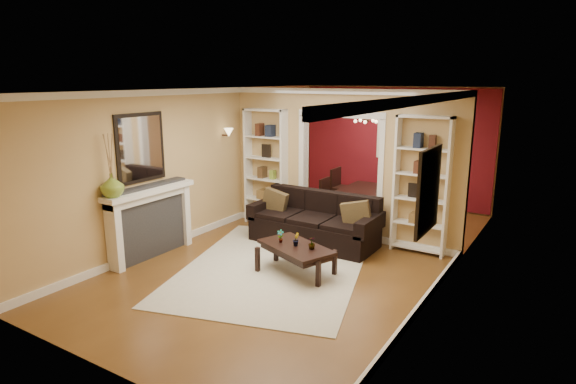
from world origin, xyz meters
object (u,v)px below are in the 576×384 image
Objects in this scene: coffee_table at (296,260)px; bookshelf_right at (422,186)px; sofa at (314,219)px; dining_table at (363,203)px; fireplace at (152,223)px; bookshelf_left at (266,168)px.

bookshelf_right is at bearing 78.54° from coffee_table.
sofa is 2.09m from dining_table.
bookshelf_right is (1.28, 1.90, 0.93)m from coffee_table.
fireplace is 4.51m from dining_table.
fireplace reaches higher than coffee_table.
sofa is 1.00× the size of bookshelf_left.
bookshelf_left is at bearing 180.00° from bookshelf_right.
fireplace is at bearing -102.05° from bookshelf_left.
fireplace is at bearing 153.78° from dining_table.
sofa is 2.76m from fireplace.
dining_table is (0.04, 2.08, -0.16)m from sofa.
bookshelf_right is at bearing 18.91° from sofa.
coffee_table is at bearing -123.86° from bookshelf_right.
bookshelf_left is 2.26m from dining_table.
bookshelf_left is at bearing 157.60° from sofa.
bookshelf_left is at bearing 156.23° from coffee_table.
bookshelf_right reaches higher than dining_table.
coffee_table is at bearing -72.47° from sofa.
bookshelf_left reaches higher than fireplace.
fireplace is (-3.64, -2.53, -0.57)m from bookshelf_right.
fireplace is at bearing -134.96° from sofa.
sofa is 1.40× the size of dining_table.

